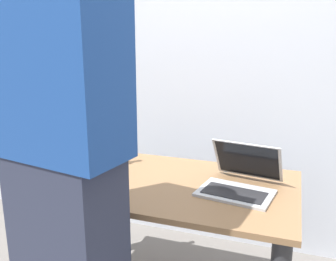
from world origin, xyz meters
name	(u,v)px	position (x,y,z in m)	size (l,w,h in m)	color
desk	(163,210)	(0.00, 0.00, 0.56)	(1.25, 0.70, 0.71)	olive
laptop	(240,179)	(0.36, 0.02, 0.76)	(0.36, 0.38, 0.20)	#B7BABC
beer_bottle_brown	(109,136)	(-0.42, 0.25, 0.84)	(0.08, 0.08, 0.33)	#472B14
beer_bottle_dark	(71,145)	(-0.55, 0.06, 0.82)	(0.07, 0.07, 0.27)	#1E5123
beer_bottle_green	(108,144)	(-0.34, 0.10, 0.84)	(0.06, 0.06, 0.32)	brown
person_figure	(63,159)	(-0.15, -0.56, 0.98)	(0.48, 0.34, 1.94)	#2D3347
coffee_mug	(229,161)	(0.27, 0.25, 0.76)	(0.11, 0.08, 0.09)	#19598C
back_wall	(207,50)	(0.00, 0.82, 1.30)	(6.00, 0.10, 2.60)	silver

